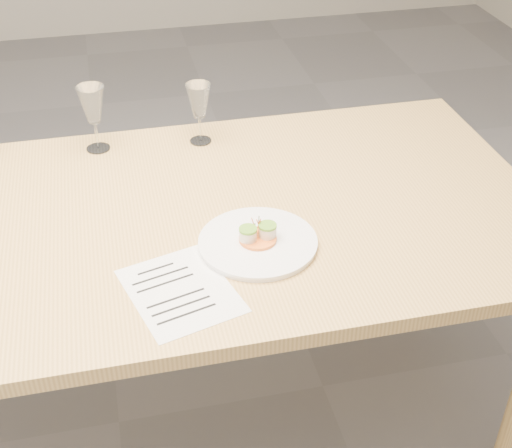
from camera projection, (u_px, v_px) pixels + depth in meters
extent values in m
plane|color=slate|center=(119.00, 422.00, 2.23)|extent=(7.00, 7.00, 0.00)
cube|color=tan|center=(87.00, 233.00, 1.81)|extent=(2.40, 1.00, 0.04)
cylinder|color=tan|center=(411.00, 214.00, 2.54)|extent=(0.07, 0.07, 0.71)
cylinder|color=white|center=(258.00, 243.00, 1.73)|extent=(0.29, 0.29, 0.01)
cylinder|color=white|center=(258.00, 241.00, 1.72)|extent=(0.29, 0.29, 0.01)
cylinder|color=orange|center=(258.00, 239.00, 1.72)|extent=(0.09, 0.09, 0.01)
cylinder|color=beige|center=(248.00, 235.00, 1.70)|extent=(0.04, 0.04, 0.03)
cylinder|color=beige|center=(268.00, 231.00, 1.72)|extent=(0.04, 0.04, 0.03)
cylinder|color=#73AA2F|center=(248.00, 229.00, 1.69)|extent=(0.04, 0.04, 0.01)
cylinder|color=#73AA2F|center=(268.00, 226.00, 1.71)|extent=(0.04, 0.04, 0.01)
cylinder|color=tan|center=(285.00, 249.00, 1.70)|extent=(0.04, 0.04, 0.00)
cube|color=white|center=(180.00, 291.00, 1.59)|extent=(0.28, 0.32, 0.00)
cube|color=black|center=(156.00, 269.00, 1.65)|extent=(0.09, 0.03, 0.00)
cube|color=black|center=(160.00, 276.00, 1.63)|extent=(0.13, 0.04, 0.00)
cube|color=black|center=(165.00, 283.00, 1.61)|extent=(0.13, 0.04, 0.00)
cube|color=black|center=(176.00, 298.00, 1.57)|extent=(0.13, 0.04, 0.00)
cube|color=black|center=(181.00, 306.00, 1.55)|extent=(0.13, 0.04, 0.00)
cube|color=black|center=(187.00, 314.00, 1.53)|extent=(0.13, 0.04, 0.00)
cylinder|color=white|center=(98.00, 148.00, 2.13)|extent=(0.07, 0.07, 0.00)
cylinder|color=white|center=(97.00, 135.00, 2.10)|extent=(0.01, 0.01, 0.09)
cone|color=white|center=(92.00, 105.00, 2.04)|extent=(0.08, 0.08, 0.11)
cylinder|color=white|center=(201.00, 141.00, 2.16)|extent=(0.07, 0.07, 0.00)
cylinder|color=white|center=(200.00, 129.00, 2.14)|extent=(0.01, 0.01, 0.08)
cone|color=white|center=(199.00, 101.00, 2.09)|extent=(0.07, 0.07, 0.10)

